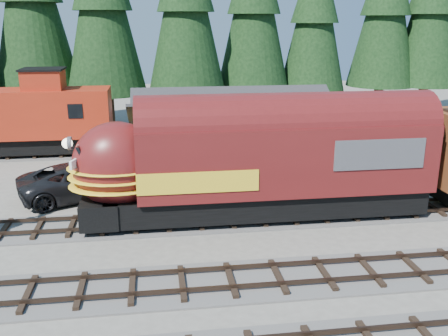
{
  "coord_description": "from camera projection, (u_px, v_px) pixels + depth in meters",
  "views": [
    {
      "loc": [
        -4.94,
        -18.3,
        9.31
      ],
      "look_at": [
        -1.81,
        4.0,
        2.66
      ],
      "focal_mm": 40.0,
      "sensor_mm": 36.0,
      "label": 1
    }
  ],
  "objects": [
    {
      "name": "ground",
      "position": [
        281.0,
        255.0,
        20.68
      ],
      "size": [
        120.0,
        120.0,
        0.0
      ],
      "primitive_type": "plane",
      "color": "#6B665B",
      "rests_on": "ground"
    },
    {
      "name": "track_spur",
      "position": [
        87.0,
        153.0,
        36.42
      ],
      "size": [
        32.0,
        3.2,
        0.33
      ],
      "color": "#4C4947",
      "rests_on": "ground"
    },
    {
      "name": "depot",
      "position": [
        239.0,
        132.0,
        29.81
      ],
      "size": [
        12.8,
        7.0,
        5.3
      ],
      "color": "gold",
      "rests_on": "ground"
    },
    {
      "name": "conifer_backdrop",
      "position": [
        252.0,
        7.0,
        42.17
      ],
      "size": [
        79.68,
        23.52,
        17.16
      ],
      "color": "black",
      "rests_on": "ground"
    },
    {
      "name": "locomotive",
      "position": [
        248.0,
        166.0,
        23.62
      ],
      "size": [
        17.21,
        3.42,
        4.68
      ],
      "color": "black",
      "rests_on": "ground"
    },
    {
      "name": "caboose",
      "position": [
        32.0,
        117.0,
        35.17
      ],
      "size": [
        11.04,
        3.2,
        5.74
      ],
      "color": "black",
      "rests_on": "ground"
    },
    {
      "name": "pickup_truck_a",
      "position": [
        85.0,
        180.0,
        27.22
      ],
      "size": [
        7.62,
        5.4,
        1.93
      ],
      "primitive_type": "imported",
      "rotation": [
        0.0,
        0.0,
        1.92
      ],
      "color": "black",
      "rests_on": "ground"
    }
  ]
}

